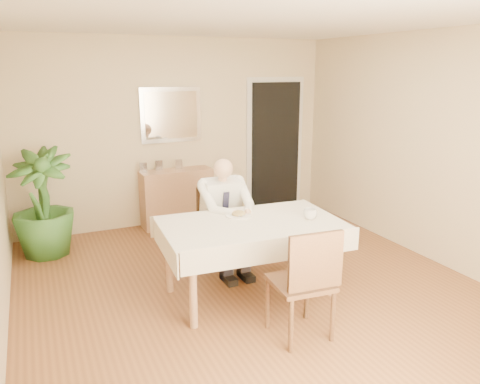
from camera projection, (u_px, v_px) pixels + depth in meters
name	position (u px, v px, depth m)	size (l,w,h in m)	color
room	(255.00, 165.00, 4.39)	(5.00, 5.02, 2.60)	brown
doorway	(275.00, 147.00, 7.25)	(0.96, 0.07, 2.10)	beige
mirror	(171.00, 115.00, 6.46)	(0.86, 0.04, 0.76)	silver
dining_table	(251.00, 230.00, 4.50)	(1.78, 1.12, 0.75)	#A77A56
chair_far	(217.00, 221.00, 5.32)	(0.44, 0.44, 0.88)	#462C18
chair_near	(306.00, 278.00, 3.74)	(0.49, 0.49, 0.97)	#462C18
seated_man	(227.00, 211.00, 5.02)	(0.48, 0.72, 1.24)	white
plate	(239.00, 215.00, 4.64)	(0.26, 0.26, 0.02)	white
food	(239.00, 213.00, 4.64)	(0.14, 0.14, 0.06)	olive
knife	(245.00, 215.00, 4.60)	(0.01, 0.01, 0.13)	silver
fork	(237.00, 216.00, 4.57)	(0.01, 0.01, 0.13)	silver
coffee_mug	(310.00, 214.00, 4.55)	(0.13, 0.13, 0.10)	white
sideboard	(177.00, 198.00, 6.63)	(1.00, 0.34, 0.80)	#A77A56
photo_frame_left	(143.00, 168.00, 6.33)	(0.10, 0.02, 0.14)	silver
photo_frame_center	(159.00, 165.00, 6.49)	(0.10, 0.02, 0.14)	silver
photo_frame_right	(179.00, 164.00, 6.56)	(0.10, 0.02, 0.14)	silver
potted_palm	(43.00, 203.00, 5.49)	(0.72, 0.72, 1.29)	#274F1B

